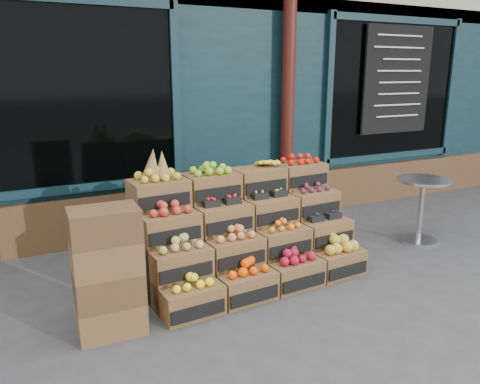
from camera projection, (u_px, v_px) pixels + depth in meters
name	position (u px, v px, depth m)	size (l,w,h in m)	color
ground	(292.00, 293.00, 4.42)	(60.00, 60.00, 0.00)	#3B3B3D
shop_facade	(138.00, 50.00, 8.24)	(12.00, 6.24, 4.80)	black
crate_display	(245.00, 237.00, 4.71)	(2.22, 1.18, 1.36)	brown
spare_crates	(108.00, 272.00, 3.64)	(0.53, 0.38, 1.03)	brown
bistro_table	(421.00, 203.00, 5.65)	(0.63, 0.63, 0.79)	silver
shopkeeper	(38.00, 169.00, 5.61)	(0.66, 0.43, 1.80)	#1E692D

